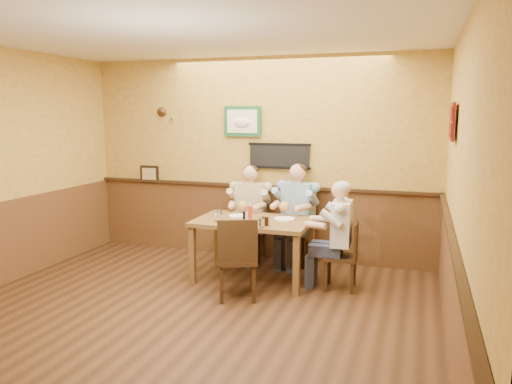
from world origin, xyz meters
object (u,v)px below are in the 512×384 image
chair_right_end (341,255)px  cola_tumbler (265,221)px  diner_tan_shirt (251,218)px  diner_white_elder (341,241)px  water_glass_mid (262,223)px  dining_table (253,227)px  salt_shaker (247,216)px  water_glass_left (219,216)px  hot_sauce_bottle (250,212)px  chair_back_right (298,233)px  chair_near_side (237,257)px  pepper_shaker (244,216)px  diner_blue_polo (298,220)px  chair_back_left (251,230)px

chair_right_end → cola_tumbler: size_ratio=7.49×
diner_tan_shirt → diner_white_elder: 1.58m
water_glass_mid → diner_tan_shirt: bearing=114.6°
dining_table → water_glass_mid: 0.47m
chair_right_end → salt_shaker: salt_shaker is taller
water_glass_left → cola_tumbler: bearing=-5.0°
water_glass_left → hot_sauce_bottle: (0.35, 0.15, 0.03)m
chair_back_right → hot_sauce_bottle: size_ratio=4.33×
chair_right_end → chair_near_side: (-1.04, -0.66, 0.06)m
hot_sauce_bottle → salt_shaker: hot_sauce_bottle is taller
chair_right_end → chair_near_side: chair_near_side is taller
water_glass_mid → hot_sauce_bottle: hot_sauce_bottle is taller
water_glass_left → pepper_shaker: (0.26, 0.18, -0.02)m
hot_sauce_bottle → pepper_shaker: size_ratio=2.03×
dining_table → cola_tumbler: cola_tumbler is taller
chair_back_right → pepper_shaker: bearing=-109.2°
diner_blue_polo → hot_sauce_bottle: (-0.39, -0.85, 0.23)m
diner_tan_shirt → hot_sauce_bottle: size_ratio=6.00×
pepper_shaker → chair_back_left: bearing=103.7°
water_glass_mid → pepper_shaker: size_ratio=1.07×
dining_table → chair_near_side: chair_near_side is taller
cola_tumbler → dining_table: bearing=131.3°
chair_near_side → diner_blue_polo: diner_blue_polo is taller
chair_near_side → pepper_shaker: bearing=-99.1°
chair_back_left → diner_blue_polo: (0.67, 0.01, 0.20)m
chair_right_end → diner_white_elder: bearing=0.0°
water_glass_left → pepper_shaker: water_glass_left is taller
chair_back_left → diner_white_elder: bearing=-34.0°
chair_near_side → salt_shaker: chair_near_side is taller
diner_white_elder → cola_tumbler: (-0.84, -0.26, 0.23)m
chair_back_left → diner_tan_shirt: (0.00, 0.00, 0.18)m
diner_tan_shirt → salt_shaker: size_ratio=13.30×
chair_back_left → diner_tan_shirt: diner_tan_shirt is taller
chair_right_end → chair_near_side: bearing=-59.6°
chair_back_right → chair_near_side: size_ratio=0.93×
hot_sauce_bottle → chair_back_right: bearing=65.4°
chair_near_side → diner_white_elder: size_ratio=0.81×
hot_sauce_bottle → cola_tumbler: bearing=-38.0°
chair_near_side → pepper_shaker: 0.73m
water_glass_mid → chair_back_left: bearing=114.6°
chair_near_side → chair_back_left: bearing=-98.7°
chair_near_side → cola_tumbler: size_ratio=8.70×
diner_white_elder → salt_shaker: size_ratio=12.69×
salt_shaker → pepper_shaker: (-0.03, -0.01, 0.00)m
salt_shaker → pepper_shaker: size_ratio=0.91×
water_glass_mid → salt_shaker: water_glass_mid is taller
chair_back_left → chair_back_right: 0.67m
diner_white_elder → water_glass_left: bearing=-84.0°
chair_back_right → diner_white_elder: (0.70, -0.79, 0.14)m
chair_back_left → chair_near_side: (0.34, -1.44, 0.04)m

